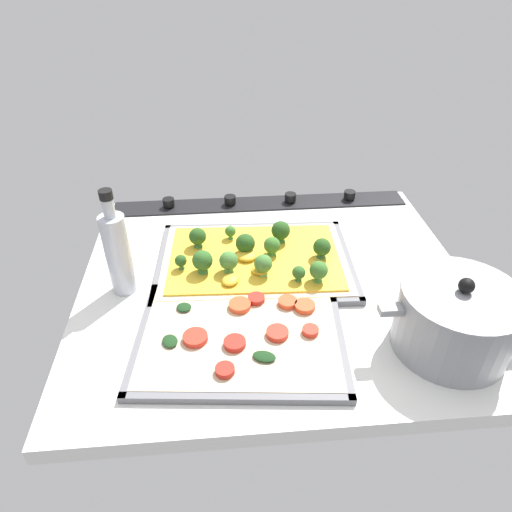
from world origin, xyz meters
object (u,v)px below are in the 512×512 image
(cooking_pot, at_px, (455,319))
(oil_bottle, at_px, (118,252))
(broccoli_pizza, at_px, (254,257))
(baking_tray_back, at_px, (240,338))
(veggie_pizza_back, at_px, (242,334))
(baking_tray_front, at_px, (255,262))

(cooking_pot, relative_size, oil_bottle, 1.22)
(broccoli_pizza, distance_m, baking_tray_back, 0.21)
(veggie_pizza_back, height_order, oil_bottle, oil_bottle)
(baking_tray_front, height_order, broccoli_pizza, broccoli_pizza)
(baking_tray_front, height_order, veggie_pizza_back, veggie_pizza_back)
(baking_tray_back, bearing_deg, broccoli_pizza, -101.29)
(veggie_pizza_back, bearing_deg, baking_tray_front, -100.57)
(oil_bottle, bearing_deg, broccoli_pizza, -167.81)
(broccoli_pizza, relative_size, baking_tray_back, 1.04)
(veggie_pizza_back, relative_size, oil_bottle, 1.63)
(baking_tray_back, bearing_deg, baking_tray_front, -101.21)
(veggie_pizza_back, distance_m, cooking_pot, 0.34)
(oil_bottle, bearing_deg, veggie_pizza_back, 144.83)
(baking_tray_front, bearing_deg, broccoli_pizza, 81.92)
(veggie_pizza_back, xyz_separation_m, oil_bottle, (0.21, -0.15, 0.08))
(baking_tray_front, xyz_separation_m, cooking_pot, (-0.30, 0.25, 0.05))
(baking_tray_front, xyz_separation_m, veggie_pizza_back, (0.04, 0.21, 0.01))
(baking_tray_front, distance_m, oil_bottle, 0.27)
(broccoli_pizza, bearing_deg, baking_tray_back, 78.71)
(baking_tray_front, relative_size, oil_bottle, 1.94)
(cooking_pot, xyz_separation_m, oil_bottle, (0.55, -0.19, 0.03))
(broccoli_pizza, height_order, baking_tray_back, broccoli_pizza)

